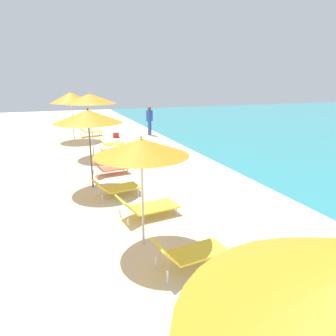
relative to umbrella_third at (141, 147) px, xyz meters
The scene contains 12 objects.
umbrella_third is the anchor object (origin of this frame).
lounger_third_shoreside 2.27m from the umbrella_third, 70.85° to the left, with size 1.61×0.88×0.62m.
lounger_third_inland 2.15m from the umbrella_third, 64.68° to the right, with size 1.44×0.72×0.66m.
umbrella_fourth 4.04m from the umbrella_third, 98.00° to the left, with size 2.07×2.07×2.53m.
lounger_fourth_shoreside 5.50m from the umbrella_third, 87.91° to the left, with size 1.40×0.74×0.60m.
lounger_fourth_inland 3.45m from the umbrella_third, 90.33° to the left, with size 1.41×0.84×0.57m.
umbrella_fifth 8.38m from the umbrella_third, 89.99° to the left, with size 2.30×2.30×2.83m.
lounger_fifth_shoreside 9.54m from the umbrella_third, 84.14° to the left, with size 1.29×0.64×0.64m.
umbrella_farthest 12.52m from the umbrella_third, 92.60° to the left, with size 2.27×2.27×2.76m.
lounger_farthest_shoreside 13.66m from the umbrella_third, 88.08° to the left, with size 1.52×0.85×0.60m.
person_walking_near 13.35m from the umbrella_third, 72.41° to the left, with size 0.42×0.37×1.78m.
cooler_box 12.91m from the umbrella_third, 81.64° to the left, with size 0.38×0.50×0.36m.
Camera 1 is at (-1.36, 3.21, 3.34)m, focal length 32.57 mm.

